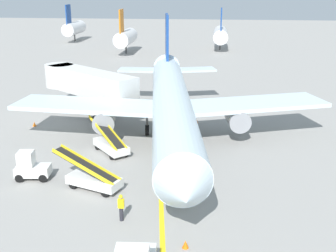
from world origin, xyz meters
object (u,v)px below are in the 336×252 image
airliner (172,103)px  belt_loader_aft_hold (110,144)px  jet_bridge (83,82)px  safety_cone_tail_area (37,165)px  belt_loader_forward_hold (93,178)px  safety_cone_nose_right (196,121)px  safety_cone_nose_left (185,244)px  safety_cone_wingtip_left (62,152)px  safety_cone_wingtip_right (34,124)px  ground_crew_marshaller (121,207)px  baggage_tug_near_wing (31,167)px

airliner → belt_loader_aft_hold: 6.46m
jet_bridge → safety_cone_tail_area: 14.77m
belt_loader_forward_hold → safety_cone_nose_right: size_ratio=11.65×
belt_loader_aft_hold → safety_cone_nose_left: belt_loader_aft_hold is taller
safety_cone_nose_left → safety_cone_tail_area: 15.02m
airliner → jet_bridge: bearing=144.8°
airliner → safety_cone_nose_right: airliner is taller
jet_bridge → belt_loader_aft_hold: size_ratio=2.55×
safety_cone_wingtip_left → safety_cone_wingtip_right: 8.54m
ground_crew_marshaller → safety_cone_tail_area: size_ratio=3.86×
belt_loader_forward_hold → safety_cone_nose_left: 9.25m
safety_cone_tail_area → safety_cone_wingtip_right: bearing=114.0°
safety_cone_nose_right → baggage_tug_near_wing: bearing=-128.3°
jet_bridge → belt_loader_aft_hold: jet_bridge is taller
belt_loader_aft_hold → safety_cone_nose_left: size_ratio=10.46×
airliner → belt_loader_aft_hold: airliner is taller
ground_crew_marshaller → safety_cone_wingtip_left: bearing=126.2°
belt_loader_forward_hold → safety_cone_nose_left: belt_loader_forward_hold is taller
baggage_tug_near_wing → belt_loader_aft_hold: size_ratio=0.55×
safety_cone_wingtip_left → safety_cone_tail_area: size_ratio=1.00×
ground_crew_marshaller → safety_cone_nose_right: bearing=79.4°
safety_cone_nose_right → belt_loader_aft_hold: bearing=-128.2°
jet_bridge → belt_loader_forward_hold: (5.72, -17.24, -2.77)m
ground_crew_marshaller → safety_cone_nose_left: size_ratio=3.86×
airliner → belt_loader_forward_hold: (-4.38, -10.11, -2.64)m
airliner → safety_cone_nose_left: size_ratio=80.23×
airliner → safety_cone_tail_area: airliner is taller
belt_loader_forward_hold → safety_cone_wingtip_left: (-4.26, 5.78, -0.56)m
airliner → ground_crew_marshaller: 14.32m
jet_bridge → safety_cone_nose_right: size_ratio=26.65×
airliner → baggage_tug_near_wing: airliner is taller
baggage_tug_near_wing → safety_cone_wingtip_left: size_ratio=5.74×
belt_loader_forward_hold → baggage_tug_near_wing: bearing=168.1°
ground_crew_marshaller → safety_cone_wingtip_right: (-12.28, 16.45, -0.69)m
airliner → jet_bridge: (-10.11, 7.13, 0.12)m
safety_cone_nose_right → safety_cone_wingtip_left: same height
belt_loader_forward_hold → safety_cone_wingtip_left: bearing=126.4°
belt_loader_aft_hold → airliner: bearing=36.4°
baggage_tug_near_wing → safety_cone_nose_left: bearing=-32.1°
jet_bridge → safety_cone_nose_left: size_ratio=26.65×
belt_loader_aft_hold → ground_crew_marshaller: bearing=-73.2°
belt_loader_forward_hold → safety_cone_nose_right: 16.52m
jet_bridge → ground_crew_marshaller: size_ratio=6.90×
belt_loader_aft_hold → safety_cone_wingtip_right: 10.87m
ground_crew_marshaller → baggage_tug_near_wing: bearing=147.3°
baggage_tug_near_wing → safety_cone_wingtip_right: 12.44m
jet_bridge → baggage_tug_near_wing: bearing=-86.8°
baggage_tug_near_wing → belt_loader_aft_hold: (4.47, 5.60, -0.15)m
belt_loader_aft_hold → jet_bridge: bearing=116.8°
safety_cone_nose_right → ground_crew_marshaller: bearing=-100.6°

